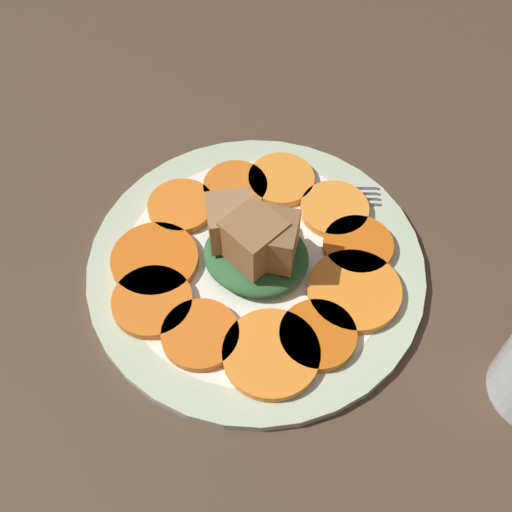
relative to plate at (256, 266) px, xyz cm
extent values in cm
cube|color=#4C3828|center=(0.00, 0.00, -1.52)|extent=(120.00, 120.00, 2.00)
cylinder|color=beige|center=(0.00, 0.00, -0.02)|extent=(30.85, 30.85, 1.00)
cylinder|color=white|center=(0.00, 0.00, 0.03)|extent=(24.68, 24.68, 1.00)
cylinder|color=orange|center=(8.93, -3.22, 0.98)|extent=(6.38, 6.38, 0.81)
cylinder|color=orange|center=(8.60, 3.25, 0.98)|extent=(7.94, 7.94, 0.81)
cylinder|color=orange|center=(6.88, 7.28, 0.98)|extent=(7.06, 7.06, 0.81)
cylinder|color=orange|center=(1.70, 8.73, 0.98)|extent=(6.61, 6.61, 0.81)
cylinder|color=orange|center=(-4.48, 8.28, 0.98)|extent=(8.16, 8.16, 0.81)
cylinder|color=#D56013|center=(-7.56, 5.27, 0.98)|extent=(6.56, 6.56, 0.81)
cylinder|color=orange|center=(-9.23, 0.08, 0.98)|extent=(8.28, 8.28, 0.81)
cylinder|color=#D66114|center=(-8.24, -4.81, 0.98)|extent=(6.48, 6.48, 0.81)
cylinder|color=orange|center=(-4.97, -8.11, 0.98)|extent=(6.58, 6.58, 0.81)
cylinder|color=orange|center=(1.03, -9.81, 0.98)|extent=(6.56, 6.56, 0.81)
cylinder|color=orange|center=(4.95, -7.34, 0.98)|extent=(6.31, 6.31, 0.81)
ellipsoid|color=#2D6033|center=(0.00, 0.00, 1.66)|extent=(9.58, 8.62, 2.16)
cube|color=#9E754C|center=(2.56, -0.61, 4.76)|extent=(5.49, 5.49, 4.03)
cube|color=olive|center=(0.47, 0.53, 4.93)|extent=(5.82, 5.82, 4.38)
cube|color=brown|center=(-1.44, 0.17, 4.84)|extent=(4.80, 4.80, 4.20)
cube|color=silver|center=(2.38, -7.44, 0.78)|extent=(10.98, 4.96, 0.40)
cube|color=silver|center=(-3.56, -9.64, 0.78)|extent=(2.09, 2.64, 0.40)
cube|color=silver|center=(-5.94, -11.59, 0.78)|extent=(4.28, 1.83, 0.40)
cube|color=silver|center=(-6.17, -10.96, 0.78)|extent=(4.28, 1.83, 0.40)
cube|color=silver|center=(-6.41, -10.34, 0.78)|extent=(4.28, 1.83, 0.40)
cube|color=silver|center=(-6.64, -9.71, 0.78)|extent=(4.28, 1.83, 0.40)
camera|label=1|loc=(-11.42, 30.12, 49.33)|focal=45.00mm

